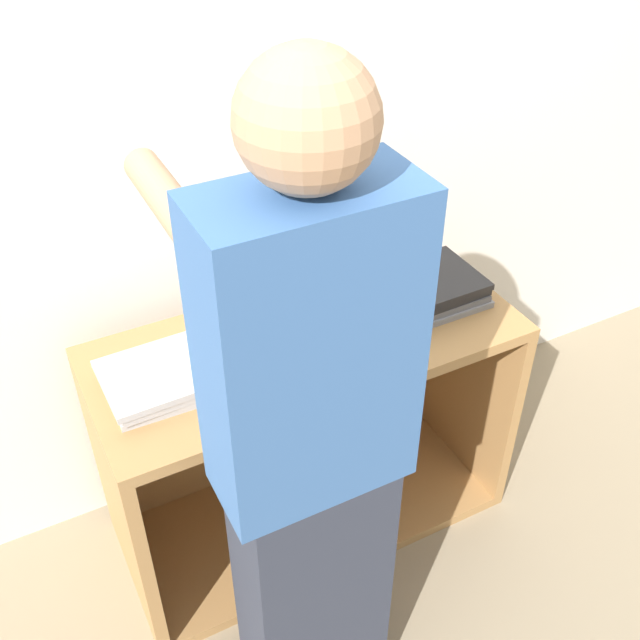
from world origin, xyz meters
name	(u,v)px	position (x,y,z in m)	size (l,w,h in m)	color
ground_plane	(347,573)	(0.00, 0.00, 0.00)	(12.00, 12.00, 0.00)	gray
wall_back	(245,142)	(0.00, 0.64, 1.20)	(8.00, 0.05, 2.40)	silver
cart	(298,420)	(0.00, 0.34, 0.38)	(1.22, 0.54, 0.76)	#A87A47
laptop_open	(298,313)	(0.00, 0.32, 0.81)	(0.35, 0.35, 0.24)	gray
laptop_stack_left	(175,374)	(-0.38, 0.26, 0.79)	(0.37, 0.25, 0.06)	#B7B7BC
laptop_stack_right	(420,291)	(0.38, 0.27, 0.80)	(0.36, 0.26, 0.08)	gray
person	(309,459)	(-0.24, -0.23, 0.89)	(0.40, 0.53, 1.75)	#2D3342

